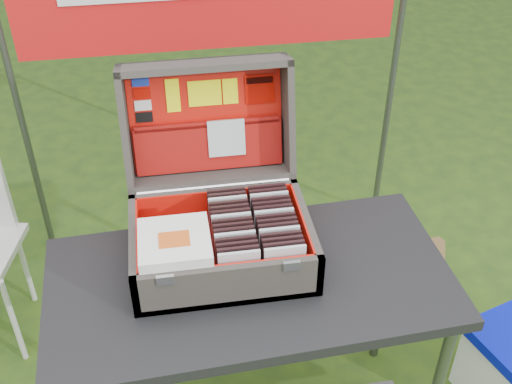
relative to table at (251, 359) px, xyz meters
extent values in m
cube|color=black|center=(0.00, 0.00, 0.37)|extent=(1.28, 0.68, 0.04)
cylinder|color=#59595B|center=(-0.57, 0.25, -0.02)|extent=(0.04, 0.04, 0.74)
cylinder|color=#59595B|center=(0.57, 0.25, -0.02)|extent=(0.04, 0.04, 0.74)
cube|color=#534C46|center=(-0.08, 0.09, 0.40)|extent=(0.56, 0.40, 0.02)
cube|color=#534C46|center=(-0.08, -0.10, 0.47)|extent=(0.56, 0.02, 0.15)
cube|color=#534C46|center=(-0.08, 0.28, 0.47)|extent=(0.56, 0.02, 0.15)
cube|color=#534C46|center=(-0.34, 0.09, 0.47)|extent=(0.02, 0.40, 0.15)
cube|color=#534C46|center=(0.19, 0.09, 0.47)|extent=(0.02, 0.40, 0.15)
cube|color=red|center=(-0.08, 0.09, 0.42)|extent=(0.51, 0.35, 0.01)
cube|color=silver|center=(-0.26, -0.11, 0.53)|extent=(0.05, 0.01, 0.03)
cube|color=silver|center=(0.10, -0.11, 0.53)|extent=(0.05, 0.01, 0.03)
cylinder|color=silver|center=(-0.08, 0.29, 0.54)|extent=(0.50, 0.02, 0.02)
cube|color=#534C46|center=(-0.08, 0.47, 0.70)|extent=(0.56, 0.12, 0.39)
cube|color=#534C46|center=(-0.08, 0.46, 0.90)|extent=(0.56, 0.15, 0.06)
cube|color=#534C46|center=(-0.08, 0.36, 0.53)|extent=(0.56, 0.15, 0.06)
cube|color=#534C46|center=(-0.34, 0.41, 0.72)|extent=(0.02, 0.25, 0.42)
cube|color=#534C46|center=(0.19, 0.41, 0.72)|extent=(0.02, 0.25, 0.42)
cube|color=red|center=(-0.08, 0.46, 0.70)|extent=(0.51, 0.09, 0.34)
cube|color=red|center=(-0.08, -0.09, 0.48)|extent=(0.51, 0.01, 0.13)
cube|color=red|center=(-0.08, 0.26, 0.48)|extent=(0.51, 0.01, 0.13)
cube|color=red|center=(-0.33, 0.09, 0.48)|extent=(0.01, 0.35, 0.13)
cube|color=red|center=(0.18, 0.09, 0.48)|extent=(0.01, 0.35, 0.13)
cube|color=maroon|center=(-0.08, 0.42, 0.62)|extent=(0.49, 0.07, 0.16)
cube|color=maroon|center=(-0.08, 0.43, 0.70)|extent=(0.48, 0.02, 0.02)
cube|color=silver|center=(-0.02, 0.41, 0.65)|extent=(0.12, 0.04, 0.12)
cube|color=#1933B2|center=(-0.28, 0.49, 0.84)|extent=(0.05, 0.01, 0.03)
cube|color=#B70900|center=(-0.28, 0.48, 0.80)|extent=(0.05, 0.01, 0.03)
cube|color=white|center=(-0.28, 0.47, 0.76)|extent=(0.05, 0.01, 0.03)
cube|color=black|center=(-0.28, 0.46, 0.73)|extent=(0.05, 0.01, 0.03)
cube|color=#FDFD0E|center=(-0.18, 0.47, 0.79)|extent=(0.04, 0.03, 0.11)
cube|color=#FDFD0E|center=(-0.08, 0.47, 0.79)|extent=(0.11, 0.02, 0.08)
cube|color=#FDFD0E|center=(0.01, 0.47, 0.79)|extent=(0.05, 0.02, 0.08)
cube|color=#B70900|center=(0.11, 0.47, 0.79)|extent=(0.10, 0.03, 0.10)
cube|color=black|center=(0.11, 0.48, 0.82)|extent=(0.09, 0.01, 0.02)
cube|color=silver|center=(-0.04, -0.06, 0.49)|extent=(0.12, 0.01, 0.14)
cube|color=black|center=(-0.04, -0.04, 0.49)|extent=(0.12, 0.01, 0.14)
cube|color=black|center=(-0.04, -0.02, 0.49)|extent=(0.12, 0.01, 0.14)
cube|color=black|center=(-0.04, 0.00, 0.49)|extent=(0.12, 0.01, 0.14)
cube|color=silver|center=(-0.04, 0.02, 0.49)|extent=(0.12, 0.01, 0.14)
cube|color=black|center=(-0.04, 0.05, 0.49)|extent=(0.12, 0.01, 0.14)
cube|color=black|center=(-0.04, 0.07, 0.49)|extent=(0.12, 0.01, 0.14)
cube|color=black|center=(-0.04, 0.09, 0.49)|extent=(0.12, 0.01, 0.14)
cube|color=silver|center=(-0.04, 0.11, 0.49)|extent=(0.12, 0.01, 0.14)
cube|color=black|center=(-0.04, 0.13, 0.49)|extent=(0.12, 0.01, 0.14)
cube|color=black|center=(-0.04, 0.15, 0.49)|extent=(0.12, 0.01, 0.14)
cube|color=black|center=(-0.04, 0.18, 0.49)|extent=(0.12, 0.01, 0.14)
cube|color=silver|center=(-0.04, 0.20, 0.49)|extent=(0.12, 0.01, 0.14)
cube|color=black|center=(-0.04, 0.22, 0.49)|extent=(0.12, 0.01, 0.14)
cube|color=black|center=(-0.04, 0.24, 0.49)|extent=(0.12, 0.01, 0.14)
cube|color=silver|center=(0.09, -0.06, 0.49)|extent=(0.12, 0.01, 0.14)
cube|color=black|center=(0.09, -0.04, 0.49)|extent=(0.12, 0.01, 0.14)
cube|color=black|center=(0.09, -0.02, 0.49)|extent=(0.12, 0.01, 0.14)
cube|color=black|center=(0.09, 0.00, 0.49)|extent=(0.12, 0.01, 0.14)
cube|color=silver|center=(0.09, 0.02, 0.49)|extent=(0.12, 0.01, 0.14)
cube|color=black|center=(0.09, 0.05, 0.49)|extent=(0.12, 0.01, 0.14)
cube|color=black|center=(0.09, 0.07, 0.49)|extent=(0.12, 0.01, 0.14)
cube|color=black|center=(0.09, 0.09, 0.49)|extent=(0.12, 0.01, 0.14)
cube|color=silver|center=(0.09, 0.11, 0.49)|extent=(0.12, 0.01, 0.14)
cube|color=black|center=(0.09, 0.13, 0.49)|extent=(0.12, 0.01, 0.14)
cube|color=black|center=(0.09, 0.15, 0.49)|extent=(0.12, 0.01, 0.14)
cube|color=black|center=(0.09, 0.18, 0.49)|extent=(0.12, 0.01, 0.14)
cube|color=silver|center=(0.09, 0.20, 0.49)|extent=(0.12, 0.01, 0.14)
cube|color=black|center=(0.09, 0.22, 0.49)|extent=(0.12, 0.01, 0.14)
cube|color=black|center=(0.09, 0.24, 0.49)|extent=(0.12, 0.01, 0.14)
cube|color=white|center=(-0.22, 0.01, 0.54)|extent=(0.21, 0.21, 0.00)
cube|color=white|center=(-0.22, 0.01, 0.55)|extent=(0.21, 0.21, 0.00)
cube|color=white|center=(-0.22, 0.01, 0.55)|extent=(0.21, 0.21, 0.00)
cube|color=white|center=(-0.22, 0.01, 0.56)|extent=(0.21, 0.21, 0.00)
cube|color=white|center=(-0.22, 0.01, 0.56)|extent=(0.21, 0.21, 0.00)
cube|color=white|center=(-0.22, 0.01, 0.57)|extent=(0.21, 0.21, 0.00)
cube|color=white|center=(-0.22, 0.01, 0.57)|extent=(0.21, 0.21, 0.00)
cube|color=#D85919|center=(-0.22, 0.00, 0.58)|extent=(0.09, 0.07, 0.00)
cylinder|color=silver|center=(-0.89, 0.47, -0.17)|extent=(0.02, 0.02, 0.45)
cylinder|color=silver|center=(-0.89, 0.81, -0.17)|extent=(0.02, 0.02, 0.45)
cylinder|color=silver|center=(-0.89, 0.83, 0.27)|extent=(0.02, 0.02, 0.42)
cube|color=olive|center=(0.77, 0.46, -0.21)|extent=(0.36, 0.21, 0.36)
cylinder|color=#59595B|center=(-0.84, 1.18, 0.46)|extent=(0.03, 0.03, 1.70)
cylinder|color=#59595B|center=(0.86, 1.18, 0.46)|extent=(0.03, 0.03, 1.70)
camera|label=1|loc=(-0.21, -1.41, 1.80)|focal=45.00mm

